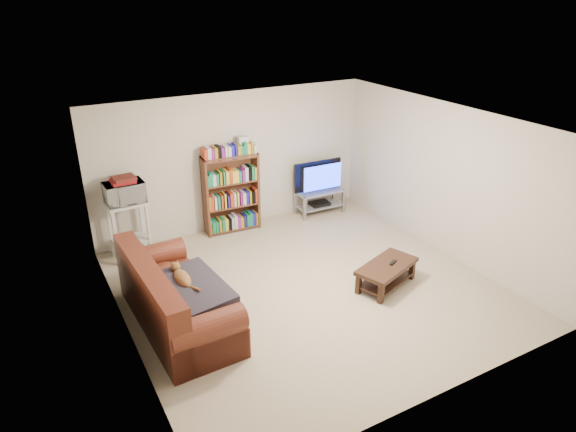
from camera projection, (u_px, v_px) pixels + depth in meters
floor at (307, 287)px, 7.41m from camera, size 5.00×5.00×0.00m
ceiling at (310, 124)px, 6.43m from camera, size 5.00×5.00×0.00m
wall_back at (234, 161)px, 8.91m from camera, size 5.00×0.00×5.00m
wall_front at (443, 304)px, 4.93m from camera, size 5.00×0.00×5.00m
wall_left at (120, 255)px, 5.81m from camera, size 0.00×5.00×5.00m
wall_right at (445, 180)px, 8.03m from camera, size 0.00×5.00×5.00m
sofa at (172, 303)px, 6.47m from camera, size 1.02×2.21×0.93m
blanket at (189, 290)px, 6.36m from camera, size 0.97×1.18×0.19m
cat at (182, 278)px, 6.49m from camera, size 0.26×0.60×0.18m
coffee_table at (386, 271)px, 7.36m from camera, size 1.08×0.79×0.35m
remote at (393, 262)px, 7.34m from camera, size 0.16×0.11×0.02m
tv_stand at (320, 198)px, 9.73m from camera, size 0.92×0.43×0.45m
television at (320, 177)px, 9.55m from camera, size 0.98×0.16×0.56m
dvd_player at (320, 203)px, 9.77m from camera, size 0.37×0.26×0.06m
bookshelf at (231, 192)px, 8.87m from camera, size 0.98×0.36×1.39m
shelf_clutter at (234, 148)px, 8.60m from camera, size 0.71×0.23×0.28m
microwave_stand at (129, 222)px, 8.02m from camera, size 0.61×0.46×0.95m
microwave at (124, 192)px, 7.81m from camera, size 0.60×0.42×0.32m
game_boxes at (123, 181)px, 7.73m from camera, size 0.36×0.32×0.05m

